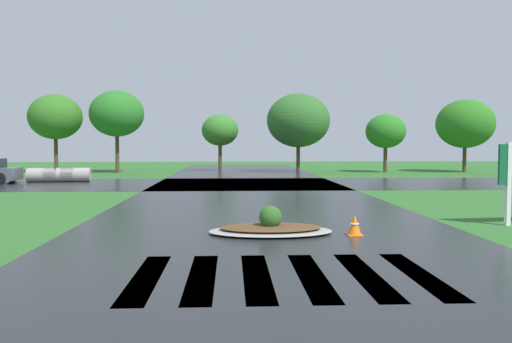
% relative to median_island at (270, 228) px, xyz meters
% --- Properties ---
extents(asphalt_roadway, '(9.87, 80.00, 0.01)m').
position_rel_median_island_xyz_m(asphalt_roadway, '(-0.09, 0.22, -0.13)').
color(asphalt_roadway, '#232628').
rests_on(asphalt_roadway, ground).
extents(asphalt_cross_road, '(90.00, 8.88, 0.01)m').
position_rel_median_island_xyz_m(asphalt_cross_road, '(-0.09, 15.77, -0.13)').
color(asphalt_cross_road, '#232628').
rests_on(asphalt_cross_road, ground).
extents(crosswalk_stripes, '(4.95, 3.22, 0.01)m').
position_rel_median_island_xyz_m(crosswalk_stripes, '(-0.09, -4.11, -0.13)').
color(crosswalk_stripes, white).
rests_on(crosswalk_stripes, ground).
extents(median_island, '(3.00, 1.79, 0.68)m').
position_rel_median_island_xyz_m(median_island, '(0.00, 0.00, 0.00)').
color(median_island, '#9E9B93').
rests_on(median_island, ground).
extents(drainage_pipe_stack, '(3.49, 1.05, 0.80)m').
position_rel_median_island_xyz_m(drainage_pipe_stack, '(-10.68, 17.62, 0.26)').
color(drainage_pipe_stack, '#9E9B93').
rests_on(drainage_pipe_stack, ground).
extents(traffic_cone, '(0.36, 0.36, 0.51)m').
position_rel_median_island_xyz_m(traffic_cone, '(1.97, -0.40, 0.10)').
color(traffic_cone, orange).
rests_on(traffic_cone, ground).
extents(background_treeline, '(34.91, 5.77, 6.07)m').
position_rel_median_island_xyz_m(background_treeline, '(1.59, 26.89, 3.72)').
color(background_treeline, '#4C3823').
rests_on(background_treeline, ground).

